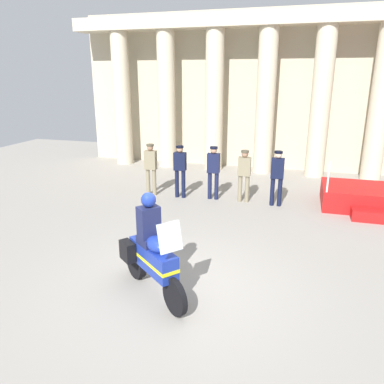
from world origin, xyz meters
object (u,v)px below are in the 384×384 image
at_px(officer_in_row_2, 213,169).
at_px(officer_in_row_4, 277,174).
at_px(reviewing_stand, 381,199).
at_px(officer_in_row_1, 180,167).
at_px(officer_in_row_0, 151,165).
at_px(officer_in_row_3, 244,172).
at_px(motorcycle_with_rider, 151,252).

xyz_separation_m(officer_in_row_2, officer_in_row_4, (1.97, -0.11, -0.01)).
xyz_separation_m(reviewing_stand, officer_in_row_2, (-4.98, -0.44, 0.70)).
distance_m(reviewing_stand, officer_in_row_1, 6.11).
height_order(officer_in_row_0, officer_in_row_3, officer_in_row_0).
bearing_deg(officer_in_row_2, officer_in_row_4, 174.80).
relative_size(officer_in_row_0, officer_in_row_4, 1.01).
relative_size(officer_in_row_1, officer_in_row_4, 1.01).
xyz_separation_m(officer_in_row_0, officer_in_row_2, (2.07, 0.13, -0.00)).
bearing_deg(officer_in_row_4, officer_in_row_0, -1.84).
bearing_deg(officer_in_row_2, officer_in_row_3, 177.72).
bearing_deg(reviewing_stand, officer_in_row_0, -175.41).
bearing_deg(motorcycle_with_rider, officer_in_row_0, 152.28).
xyz_separation_m(officer_in_row_0, motorcycle_with_rider, (2.25, -5.50, -0.21)).
distance_m(officer_in_row_1, officer_in_row_2, 1.07).
xyz_separation_m(reviewing_stand, officer_in_row_0, (-7.04, -0.57, 0.70)).
distance_m(officer_in_row_3, motorcycle_with_rider, 5.69).
bearing_deg(officer_in_row_4, officer_in_row_1, -1.74).
height_order(officer_in_row_0, officer_in_row_2, same).
height_order(reviewing_stand, officer_in_row_2, officer_in_row_2).
height_order(reviewing_stand, motorcycle_with_rider, motorcycle_with_rider).
height_order(officer_in_row_3, motorcycle_with_rider, motorcycle_with_rider).
height_order(officer_in_row_1, officer_in_row_3, officer_in_row_1).
bearing_deg(officer_in_row_1, officer_in_row_4, 178.26).
bearing_deg(officer_in_row_0, reviewing_stand, -177.55).
relative_size(officer_in_row_1, officer_in_row_2, 1.00).
height_order(officer_in_row_3, officer_in_row_4, officer_in_row_4).
distance_m(officer_in_row_2, officer_in_row_4, 1.98).
bearing_deg(officer_in_row_3, reviewing_stand, -175.86).
distance_m(reviewing_stand, officer_in_row_2, 5.05).
distance_m(officer_in_row_2, motorcycle_with_rider, 5.64).
height_order(reviewing_stand, officer_in_row_3, officer_in_row_3).
bearing_deg(officer_in_row_4, officer_in_row_3, -8.03).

